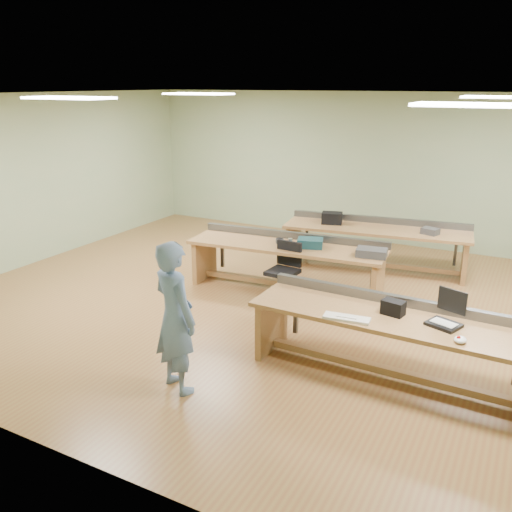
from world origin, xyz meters
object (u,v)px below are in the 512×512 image
at_px(parts_bin_grey, 372,253).
at_px(mug, 280,242).
at_px(person, 175,317).
at_px(camera_bag, 393,308).
at_px(laptop_base, 444,325).
at_px(drinks_can, 290,243).
at_px(workbench_front, 389,331).
at_px(workbench_back, 376,238).
at_px(workbench_mid, 287,256).
at_px(parts_bin_teal, 310,243).
at_px(task_chair, 284,280).

xyz_separation_m(parts_bin_grey, mug, (-1.44, -0.09, -0.01)).
bearing_deg(mug, person, -84.72).
relative_size(camera_bag, mug, 1.81).
bearing_deg(laptop_base, drinks_can, 164.89).
distance_m(workbench_front, mug, 2.90).
relative_size(workbench_back, parts_bin_grey, 7.54).
bearing_deg(workbench_mid, drinks_can, -52.05).
bearing_deg(parts_bin_teal, drinks_can, -156.94).
bearing_deg(person, laptop_base, -130.51).
relative_size(task_chair, parts_bin_grey, 2.07).
height_order(camera_bag, parts_bin_teal, camera_bag).
distance_m(workbench_back, laptop_base, 4.01).
height_order(workbench_front, person, person).
relative_size(camera_bag, parts_bin_teal, 0.62).
distance_m(person, parts_bin_teal, 3.25).
xyz_separation_m(laptop_base, mug, (-2.78, 1.87, 0.03)).
bearing_deg(parts_bin_grey, drinks_can, -175.35).
bearing_deg(person, parts_bin_teal, -70.60).
bearing_deg(drinks_can, mug, 175.69).
distance_m(person, laptop_base, 2.79).
distance_m(task_chair, drinks_can, 0.60).
relative_size(workbench_mid, camera_bag, 13.31).
bearing_deg(parts_bin_grey, workbench_back, 103.39).
relative_size(parts_bin_grey, drinks_can, 3.31).
bearing_deg(workbench_back, parts_bin_grey, -84.50).
bearing_deg(parts_bin_grey, person, -109.57).
bearing_deg(mug, drinks_can, -4.31).
distance_m(workbench_front, parts_bin_grey, 2.11).
distance_m(person, parts_bin_grey, 3.42).
bearing_deg(mug, parts_bin_grey, 3.51).
height_order(laptop_base, task_chair, task_chair).
height_order(workbench_front, workbench_back, same).
bearing_deg(person, mug, -62.21).
distance_m(parts_bin_teal, drinks_can, 0.31).
height_order(workbench_back, person, person).
bearing_deg(workbench_back, person, -106.65).
relative_size(workbench_front, mug, 23.46).
height_order(parts_bin_teal, mug, parts_bin_teal).
relative_size(workbench_back, mug, 24.80).
bearing_deg(task_chair, laptop_base, -26.58).
relative_size(camera_bag, parts_bin_grey, 0.55).
height_order(workbench_front, workbench_mid, same).
relative_size(person, camera_bag, 6.98).
bearing_deg(parts_bin_teal, workbench_back, 70.63).
bearing_deg(laptop_base, mug, 166.52).
height_order(workbench_back, drinks_can, drinks_can).
distance_m(laptop_base, parts_bin_teal, 3.04).
bearing_deg(laptop_base, workbench_mid, 164.42).
height_order(person, task_chair, person).
height_order(workbench_front, laptop_base, workbench_front).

